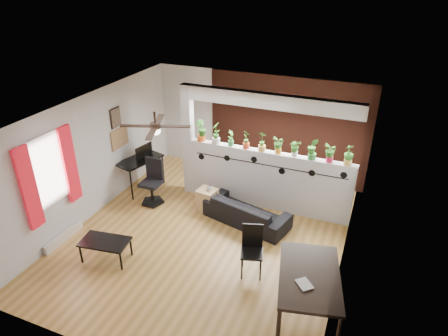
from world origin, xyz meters
TOP-DOWN VIEW (x-y plane):
  - room_shell at (0.00, 0.00)m, footprint 6.30×7.10m
  - partition_wall at (0.80, 1.50)m, footprint 3.60×0.18m
  - ceiling_header at (0.80, 1.50)m, footprint 3.60×0.18m
  - pier_column at (-1.11, 1.50)m, footprint 0.22×0.20m
  - brick_panel at (0.80, 2.97)m, footprint 3.90×0.05m
  - vine_decal at (0.80, 1.40)m, footprint 3.31×0.01m
  - window_assembly at (-2.56, -1.20)m, footprint 0.09×1.30m
  - baseboard_heater at (-2.54, -1.20)m, footprint 0.08×1.00m
  - corkboard at (-2.58, 0.95)m, footprint 0.03×0.60m
  - framed_art at (-2.58, 0.90)m, footprint 0.03×0.34m
  - ceiling_fan at (-0.80, -0.30)m, footprint 1.19×1.19m
  - potted_plant_0 at (-0.78, 1.50)m, footprint 0.28×0.23m
  - potted_plant_1 at (-0.43, 1.50)m, footprint 0.25×0.29m
  - potted_plant_2 at (-0.08, 1.50)m, footprint 0.17×0.20m
  - potted_plant_3 at (0.27, 1.50)m, footprint 0.27×0.25m
  - potted_plant_4 at (0.62, 1.50)m, footprint 0.24×0.21m
  - potted_plant_5 at (0.98, 1.50)m, footprint 0.23×0.24m
  - potted_plant_6 at (1.33, 1.50)m, footprint 0.21×0.20m
  - potted_plant_7 at (1.68, 1.50)m, footprint 0.26×0.22m
  - potted_plant_8 at (2.03, 1.50)m, footprint 0.23×0.25m
  - potted_plant_9 at (2.38, 1.50)m, footprint 0.28×0.28m
  - sofa at (0.58, 0.76)m, footprint 1.84×1.08m
  - cube_shelf at (-0.39, 0.90)m, footprint 0.45×0.41m
  - cup at (-0.34, 0.90)m, footprint 0.13×0.13m
  - computer_desk at (-2.25, 1.16)m, footprint 0.84×1.19m
  - monitor at (-2.25, 1.31)m, footprint 0.30×0.10m
  - office_chair at (-1.65, 0.71)m, footprint 0.54×0.54m
  - dining_table at (2.25, -1.25)m, footprint 1.18×1.62m
  - book at (2.15, -1.55)m, footprint 0.30×0.30m
  - folding_chair at (1.15, -0.62)m, footprint 0.47×0.47m
  - coffee_table at (-1.42, -1.33)m, footprint 0.93×0.60m

SIDE VIEW (x-z plane):
  - baseboard_heater at x=-2.54m, z-range 0.00..0.18m
  - cube_shelf at x=-0.39m, z-range 0.00..0.49m
  - sofa at x=0.58m, z-range 0.00..0.51m
  - coffee_table at x=-1.42m, z-range 0.16..0.57m
  - office_chair at x=-1.65m, z-range -0.06..0.98m
  - cup at x=-0.34m, z-range 0.49..0.58m
  - folding_chair at x=1.15m, z-range 0.08..1.02m
  - partition_wall at x=0.80m, z-range 0.00..1.35m
  - computer_desk at x=-2.25m, z-range 0.31..1.09m
  - dining_table at x=2.25m, z-range 0.31..1.11m
  - book at x=2.15m, z-range 0.80..0.82m
  - monitor at x=-2.25m, z-range 0.78..0.95m
  - vine_decal at x=0.80m, z-range 0.93..1.23m
  - room_shell at x=0.00m, z-range -0.15..2.75m
  - pier_column at x=-1.11m, z-range 0.00..2.60m
  - brick_panel at x=0.80m, z-range 0.00..2.60m
  - corkboard at x=-2.58m, z-range 1.12..1.58m
  - window_assembly at x=-2.56m, z-range 0.73..2.28m
  - potted_plant_2 at x=-0.08m, z-range 1.36..1.72m
  - potted_plant_6 at x=1.33m, z-range 1.36..1.72m
  - potted_plant_5 at x=0.98m, z-range 1.36..1.75m
  - potted_plant_8 at x=2.03m, z-range 1.36..1.76m
  - potted_plant_3 at x=0.27m, z-range 1.36..1.78m
  - potted_plant_9 at x=2.38m, z-range 1.36..1.79m
  - potted_plant_4 at x=0.62m, z-range 1.36..1.80m
  - potted_plant_7 at x=1.68m, z-range 1.36..1.82m
  - potted_plant_0 at x=-0.78m, z-range 1.36..1.85m
  - potted_plant_1 at x=-0.43m, z-range 1.36..1.85m
  - framed_art at x=-2.58m, z-range 1.63..2.07m
  - ceiling_fan at x=-0.80m, z-range 2.10..2.53m
  - ceiling_header at x=0.80m, z-range 2.30..2.60m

